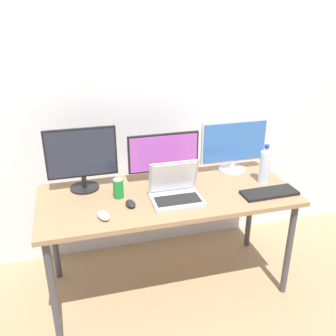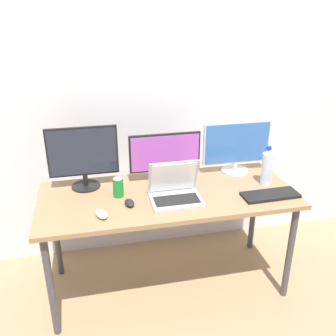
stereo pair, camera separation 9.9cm
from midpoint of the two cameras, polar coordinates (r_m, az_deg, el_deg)
name	(u,v)px [view 2 (the right image)]	position (r m, az deg, el deg)	size (l,w,h in m)	color
ground_plane	(168,283)	(2.86, 1.04, -17.12)	(16.00, 16.00, 0.00)	#9E7F5B
wall_back	(151,89)	(2.79, -1.62, 12.00)	(7.00, 0.08, 2.60)	silver
work_desk	(168,202)	(2.47, 1.15, -5.24)	(1.65, 0.69, 0.74)	#424247
monitor_left	(83,156)	(2.48, -11.70, 1.83)	(0.45, 0.19, 0.42)	black
monitor_center	(165,157)	(2.55, 0.66, 1.74)	(0.49, 0.21, 0.34)	black
monitor_right	(237,146)	(2.72, 11.44, 3.31)	(0.49, 0.20, 0.38)	silver
laptop_silver	(175,191)	(2.34, 2.28, -3.54)	(0.32, 0.24, 0.25)	#B7B7BC
keyboard_main	(270,195)	(2.50, 16.42, -3.97)	(0.37, 0.14, 0.02)	black
mouse_by_keyboard	(102,214)	(2.20, -8.81, -6.96)	(0.06, 0.11, 0.04)	silver
mouse_by_laptop	(129,203)	(2.30, -4.66, -5.32)	(0.06, 0.09, 0.03)	black
water_bottle	(267,167)	(2.61, 15.89, 0.14)	(0.07, 0.07, 0.27)	silver
soda_can_near_keyboard	(118,187)	(2.39, -6.41, -2.96)	(0.07, 0.07, 0.13)	#197F33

